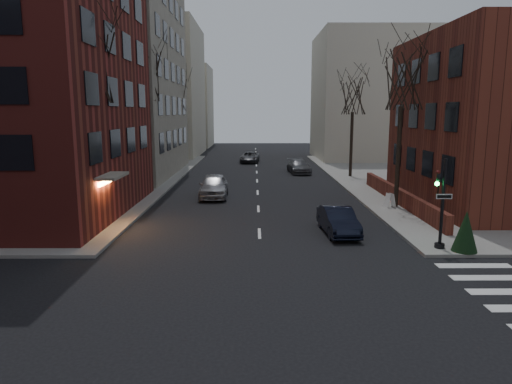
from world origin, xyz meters
TOP-DOWN VIEW (x-y plane):
  - ground at (0.00, 0.00)m, footprint 160.00×160.00m
  - building_left_tan at (-17.00, 34.00)m, footprint 18.00×18.00m
  - low_wall_right at (9.30, 19.00)m, footprint 0.35×16.00m
  - building_distant_la at (-15.00, 55.00)m, footprint 14.00×16.00m
  - building_distant_ra at (15.00, 50.00)m, footprint 14.00×14.00m
  - building_distant_lb at (-13.00, 72.00)m, footprint 10.00×12.00m
  - traffic_signal at (7.94, 8.99)m, footprint 0.76×0.44m
  - tree_left_a at (-8.80, 14.00)m, footprint 4.18×4.18m
  - tree_left_b at (-8.80, 26.00)m, footprint 4.40×4.40m
  - tree_left_c at (-8.80, 40.00)m, footprint 3.96×3.96m
  - tree_right_a at (8.80, 18.00)m, footprint 3.96×3.96m
  - tree_right_b at (8.80, 32.00)m, footprint 3.74×3.74m
  - streetlamp_near at (-8.20, 22.00)m, footprint 0.36×0.36m
  - streetlamp_far at (-8.20, 42.00)m, footprint 0.36×0.36m
  - parked_sedan at (4.00, 11.97)m, footprint 1.70×4.21m
  - car_lane_silver at (-3.20, 22.09)m, footprint 2.07×4.94m
  - car_lane_gray at (4.25, 35.23)m, footprint 2.36×4.86m
  - car_lane_far at (-0.80, 45.03)m, footprint 2.49×4.83m
  - sandwich_board at (8.34, 17.74)m, footprint 0.52×0.64m
  - evergreen_shrub at (8.87, 8.50)m, footprint 1.37×1.37m

SIDE VIEW (x-z plane):
  - ground at x=0.00m, z-range 0.00..0.00m
  - sandwich_board at x=8.34m, z-range 0.15..1.06m
  - low_wall_right at x=9.30m, z-range 0.15..1.15m
  - car_lane_far at x=-0.80m, z-range 0.00..1.30m
  - parked_sedan at x=4.00m, z-range 0.00..1.36m
  - car_lane_gray at x=4.25m, z-range 0.00..1.36m
  - car_lane_silver at x=-3.20m, z-range 0.00..1.67m
  - evergreen_shrub at x=8.87m, z-range 0.15..1.95m
  - traffic_signal at x=7.94m, z-range -0.09..3.91m
  - streetlamp_near at x=-8.20m, z-range 1.10..7.38m
  - streetlamp_far at x=-8.20m, z-range 1.10..7.38m
  - building_distant_lb at x=-13.00m, z-range 0.00..14.00m
  - tree_right_b at x=8.80m, z-range 3.00..12.18m
  - building_distant_ra at x=15.00m, z-range 0.00..16.00m
  - tree_left_c at x=-8.80m, z-range 3.17..12.89m
  - tree_right_a at x=8.80m, z-range 3.17..12.89m
  - tree_left_a at x=-8.80m, z-range 3.34..13.60m
  - tree_left_b at x=-8.80m, z-range 3.51..14.31m
  - building_distant_la at x=-15.00m, z-range 0.00..18.00m
  - building_left_tan at x=-17.00m, z-range 0.00..28.00m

